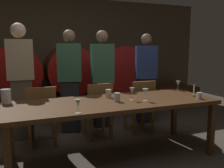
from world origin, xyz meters
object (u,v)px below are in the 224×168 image
Objects in this scene: wine_barrel_left at (15,72)px; pitcher at (6,96)px; guest_far_right at (146,78)px; dining_table at (113,106)px; guest_far_left at (21,81)px; chair_center at (98,108)px; guest_center_right at (102,78)px; cup_right at (199,96)px; wine_glass_far_left at (78,103)px; cup_left at (108,93)px; wine_barrel_center at (70,70)px; wine_glass_center_left at (132,91)px; wine_glass_center_right at (145,92)px; chair_left at (41,113)px; guest_center_left at (70,81)px; cup_center at (117,97)px; candle_center at (194,93)px; wine_glass_far_right at (178,84)px; wine_barrel_right at (118,68)px; chair_right at (141,104)px.

pitcher is (-0.09, -1.87, -0.11)m from wine_barrel_left.
wine_barrel_left is 2.51m from guest_far_right.
wine_barrel_left is 0.38× the size of dining_table.
chair_center is at bearing 160.51° from guest_far_left.
guest_center_right is 20.41× the size of cup_right.
wine_glass_far_left reaches higher than cup_left.
guest_center_right is (0.38, -1.00, -0.07)m from wine_barrel_center.
wine_glass_center_left is 0.17m from wine_glass_center_right.
guest_far_left is (-0.24, 0.41, 0.43)m from chair_left.
cup_right is (1.10, -0.29, 0.10)m from dining_table.
dining_table is (1.15, -2.22, -0.26)m from wine_barrel_left.
pitcher is (-0.94, -0.81, -0.03)m from guest_center_left.
cup_right is at bearing -13.06° from cup_center.
chair_left is 6.00× the size of wine_glass_far_left.
guest_far_right is 9.21× the size of candle_center.
chair_center is 0.50× the size of guest_far_left.
dining_table is 2.97× the size of chair_center.
wine_glass_far_left is at bearing -46.80° from pitcher.
chair_left is 5.94× the size of wine_glass_far_right.
pitcher is at bearing 164.68° from cup_right.
wine_barrel_right is 5.46× the size of candle_center.
cup_left is at bearing 161.56° from candle_center.
chair_left reaches higher than cup_left.
dining_table is at bearing -164.80° from wine_glass_far_right.
chair_center is 0.52× the size of guest_center_right.
wine_glass_center_right is (0.35, -0.83, 0.38)m from chair_center.
wine_barrel_center is at bearing 125.07° from wine_glass_far_right.
chair_left is 5.40× the size of wine_glass_center_left.
guest_center_left is (-0.21, -1.06, -0.08)m from wine_barrel_center.
wine_barrel_center is at bearing 180.00° from wine_barrel_right.
wine_barrel_left reaches higher than wine_glass_far_left.
wine_barrel_right is at bearing 92.20° from cup_right.
chair_left is 0.79m from guest_center_left.
guest_far_right is 15.11× the size of cup_left.
candle_center is 1.23× the size of wine_glass_far_left.
dining_table is 1.27m from guest_center_right.
guest_center_left is 11.56× the size of wine_glass_far_left.
candle_center is (1.43, -1.31, -0.07)m from guest_center_left.
candle_center is at bearing -7.66° from dining_table.
wine_barrel_center is at bearing 92.43° from dining_table.
guest_far_right is 2.28m from wine_glass_far_left.
chair_right is 0.96m from candle_center.
wine_glass_center_left is (-0.88, -1.21, 0.01)m from guest_far_right.
chair_left is at bearing 31.90° from guest_far_right.
wine_glass_far_right is at bearing 78.30° from cup_right.
cup_right is at bearing -102.80° from candle_center.
chair_right is 1.92m from guest_far_left.
pitcher reaches higher than chair_left.
cup_left is (-0.98, -2.00, -0.15)m from wine_barrel_right.
wine_barrel_right reaches higher than wine_glass_center_right.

